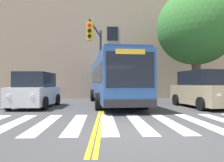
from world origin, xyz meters
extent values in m
plane|color=#424244|center=(0.00, 0.00, 0.00)|extent=(120.00, 120.00, 0.00)
cube|color=white|center=(-4.35, 1.59, 0.00)|extent=(0.67, 4.35, 0.01)
cube|color=white|center=(-3.18, 1.63, 0.00)|extent=(0.67, 4.35, 0.01)
cube|color=white|center=(-2.01, 1.67, 0.00)|extent=(0.67, 4.35, 0.01)
cube|color=white|center=(-0.84, 1.70, 0.00)|extent=(0.67, 4.35, 0.01)
cube|color=white|center=(0.33, 1.74, 0.00)|extent=(0.67, 4.35, 0.01)
cube|color=white|center=(1.50, 1.77, 0.00)|extent=(0.67, 4.35, 0.01)
cube|color=white|center=(2.67, 1.81, 0.00)|extent=(0.67, 4.35, 0.01)
cube|color=gold|center=(-1.27, 15.76, 0.00)|extent=(0.12, 36.00, 0.01)
cube|color=gold|center=(-1.11, 15.76, 0.00)|extent=(0.12, 36.00, 0.01)
cube|color=#2D5699|center=(-0.49, 9.55, 1.79)|extent=(3.89, 12.34, 2.80)
cube|color=black|center=(0.78, 9.69, 2.07)|extent=(1.28, 11.10, 1.01)
cube|color=black|center=(-1.76, 9.41, 2.07)|extent=(1.28, 11.10, 1.01)
cube|color=black|center=(0.20, 3.51, 2.12)|extent=(2.27, 0.28, 1.68)
cube|color=yellow|center=(0.20, 3.51, 2.96)|extent=(1.39, 0.19, 0.24)
cube|color=#232326|center=(0.20, 3.48, 0.57)|extent=(2.48, 0.38, 0.36)
cube|color=#294E89|center=(-0.49, 9.55, 3.27)|extent=(3.68, 11.84, 0.16)
cylinder|color=black|center=(1.14, 5.95, 0.49)|extent=(0.67, 1.04, 0.98)
cylinder|color=black|center=(-1.27, 5.68, 0.49)|extent=(0.67, 1.04, 0.98)
cylinder|color=black|center=(0.41, 12.40, 0.49)|extent=(0.67, 1.04, 0.98)
cylinder|color=black|center=(-2.00, 12.13, 0.49)|extent=(0.67, 1.04, 0.98)
cylinder|color=black|center=(0.28, 13.49, 0.49)|extent=(0.67, 1.04, 0.98)
cylinder|color=black|center=(-2.12, 13.22, 0.49)|extent=(0.67, 1.04, 0.98)
cube|color=white|center=(-5.38, 7.24, 0.74)|extent=(2.09, 4.67, 1.06)
cube|color=black|center=(-5.38, 7.29, 1.72)|extent=(1.86, 2.90, 0.92)
cube|color=white|center=(-4.81, 4.89, 0.84)|extent=(0.20, 0.04, 0.14)
cube|color=white|center=(-6.02, 4.91, 0.84)|extent=(0.20, 0.04, 0.14)
cylinder|color=black|center=(-4.37, 5.79, 0.38)|extent=(0.23, 0.76, 0.76)
cylinder|color=black|center=(-6.43, 5.82, 0.38)|extent=(0.23, 0.76, 0.76)
cylinder|color=black|center=(-4.33, 8.66, 0.38)|extent=(0.23, 0.76, 0.76)
cylinder|color=black|center=(-6.39, 8.69, 0.38)|extent=(0.23, 0.76, 0.76)
cube|color=tan|center=(5.05, 6.94, 0.80)|extent=(2.66, 5.16, 1.18)
cube|color=black|center=(5.04, 6.99, 1.84)|extent=(2.21, 3.28, 0.91)
cube|color=white|center=(4.79, 4.39, 0.91)|extent=(0.20, 0.07, 0.14)
cylinder|color=black|center=(4.24, 5.28, 0.38)|extent=(0.32, 0.78, 0.76)
cylinder|color=black|center=(5.85, 8.59, 0.38)|extent=(0.32, 0.78, 0.76)
cylinder|color=black|center=(3.82, 8.31, 0.38)|extent=(0.32, 0.78, 0.76)
cube|color=navy|center=(0.59, 19.38, 0.62)|extent=(1.69, 3.83, 0.90)
cube|color=black|center=(0.59, 19.42, 1.50)|extent=(1.51, 2.11, 0.86)
cube|color=white|center=(1.08, 17.45, 0.71)|extent=(0.20, 0.04, 0.14)
cube|color=white|center=(0.08, 17.45, 0.71)|extent=(0.20, 0.04, 0.14)
cylinder|color=black|center=(1.44, 18.19, 0.30)|extent=(0.22, 0.60, 0.60)
cylinder|color=black|center=(-0.27, 18.20, 0.30)|extent=(0.22, 0.60, 0.60)
cylinder|color=black|center=(1.45, 20.56, 0.30)|extent=(0.22, 0.60, 0.60)
cylinder|color=black|center=(-0.26, 20.57, 0.30)|extent=(0.22, 0.60, 0.60)
cylinder|color=#28282D|center=(-1.38, 9.82, 2.73)|extent=(0.16, 0.16, 5.46)
cylinder|color=#28282D|center=(-1.62, 7.63, 4.99)|extent=(0.58, 4.39, 0.11)
cube|color=yellow|center=(-1.84, 5.59, 4.39)|extent=(0.37, 0.31, 1.00)
cylinder|color=red|center=(-1.85, 5.44, 4.69)|extent=(0.22, 0.05, 0.22)
cylinder|color=black|center=(-1.85, 5.44, 4.39)|extent=(0.22, 0.05, 0.22)
cylinder|color=black|center=(-1.85, 5.44, 4.09)|extent=(0.22, 0.05, 0.22)
cylinder|color=brown|center=(6.19, 10.66, 1.72)|extent=(0.69, 0.69, 3.45)
ellipsoid|color=#387A33|center=(6.19, 10.66, 6.02)|extent=(7.87, 8.07, 6.04)
cube|color=tan|center=(-0.36, 19.40, 6.15)|extent=(31.26, 8.05, 12.30)
cube|color=black|center=(-0.36, 15.35, 3.07)|extent=(1.10, 0.06, 1.40)
cube|color=black|center=(-0.36, 15.35, 6.52)|extent=(1.10, 0.06, 1.40)
camera|label=1|loc=(-0.86, -6.52, 1.49)|focal=35.00mm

